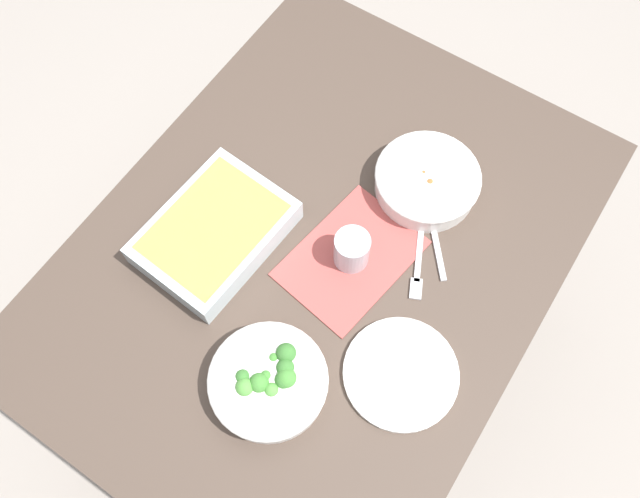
# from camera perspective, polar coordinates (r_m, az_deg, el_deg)

# --- Properties ---
(ground_plane) EXTENTS (6.00, 6.00, 0.00)m
(ground_plane) POSITION_cam_1_polar(r_m,az_deg,el_deg) (2.03, -0.00, -8.59)
(ground_plane) COLOR #9E9389
(dining_table) EXTENTS (1.20, 0.90, 0.74)m
(dining_table) POSITION_cam_1_polar(r_m,az_deg,el_deg) (1.42, -0.00, -1.49)
(dining_table) COLOR #4C3D33
(dining_table) RESTS_ON ground_plane
(placemat) EXTENTS (0.31, 0.24, 0.00)m
(placemat) POSITION_cam_1_polar(r_m,az_deg,el_deg) (1.33, 2.72, -0.81)
(placemat) COLOR #B24C47
(placemat) RESTS_ON dining_table
(stew_bowl) EXTENTS (0.22, 0.22, 0.06)m
(stew_bowl) POSITION_cam_1_polar(r_m,az_deg,el_deg) (1.39, 9.36, 5.94)
(stew_bowl) COLOR silver
(stew_bowl) RESTS_ON dining_table
(broccoli_bowl) EXTENTS (0.22, 0.22, 0.07)m
(broccoli_bowl) POSITION_cam_1_polar(r_m,az_deg,el_deg) (1.22, -4.51, -11.52)
(broccoli_bowl) COLOR silver
(broccoli_bowl) RESTS_ON dining_table
(baking_dish) EXTENTS (0.31, 0.24, 0.06)m
(baking_dish) POSITION_cam_1_polar(r_m,az_deg,el_deg) (1.33, -9.24, 1.49)
(baking_dish) COLOR silver
(baking_dish) RESTS_ON dining_table
(drink_cup) EXTENTS (0.07, 0.07, 0.08)m
(drink_cup) POSITION_cam_1_polar(r_m,az_deg,el_deg) (1.29, 2.79, -0.17)
(drink_cup) COLOR #B2BCC6
(drink_cup) RESTS_ON dining_table
(side_plate) EXTENTS (0.22, 0.22, 0.01)m
(side_plate) POSITION_cam_1_polar(r_m,az_deg,el_deg) (1.26, 7.12, -10.80)
(side_plate) COLOR silver
(side_plate) RESTS_ON dining_table
(spoon_by_stew) EXTENTS (0.15, 0.13, 0.01)m
(spoon_by_stew) POSITION_cam_1_polar(r_m,az_deg,el_deg) (1.37, 9.95, 1.64)
(spoon_by_stew) COLOR silver
(spoon_by_stew) RESTS_ON dining_table
(fork_on_table) EXTENTS (0.17, 0.09, 0.01)m
(fork_on_table) POSITION_cam_1_polar(r_m,az_deg,el_deg) (1.33, 8.60, -1.40)
(fork_on_table) COLOR silver
(fork_on_table) RESTS_ON dining_table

